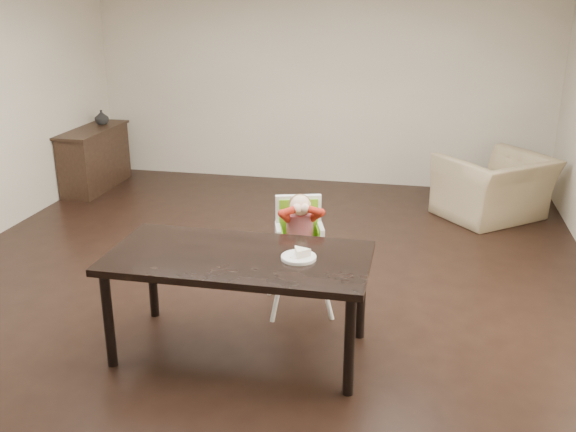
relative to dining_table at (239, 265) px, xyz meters
name	(u,v)px	position (x,y,z in m)	size (l,w,h in m)	color
ground	(252,290)	(-0.18, 0.96, -0.67)	(7.00, 7.00, 0.00)	black
room_walls	(247,73)	(-0.18, 0.96, 1.18)	(6.02, 7.02, 2.71)	#BCB39C
dining_table	(239,265)	(0.00, 0.00, 0.00)	(1.80, 0.90, 0.75)	black
high_chair	(300,228)	(0.28, 0.78, 0.01)	(0.50, 0.50, 0.97)	white
plate	(300,255)	(0.42, 0.02, 0.10)	(0.31, 0.31, 0.07)	white
armchair	(495,177)	(2.02, 3.36, -0.19)	(1.11, 0.72, 0.97)	tan
sideboard	(95,158)	(-2.96, 3.52, -0.27)	(0.44, 1.26, 0.79)	black
vase	(102,118)	(-2.96, 3.80, 0.21)	(0.18, 0.19, 0.18)	#99999E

